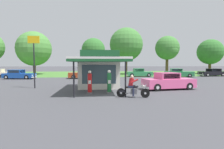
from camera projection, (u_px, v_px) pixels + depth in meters
The scene contains 19 objects.
ground_plane at pixel (110, 95), 13.78m from camera, with size 300.00×300.00×0.00m, color #424247.
grass_verge_strip at pixel (100, 73), 43.60m from camera, with size 120.00×24.00×0.01m, color #477A33.
service_station_kiosk at pixel (99, 71), 17.56m from camera, with size 4.58×7.90×3.34m.
gas_pump_nearside at pixel (90, 83), 14.37m from camera, with size 0.44×0.44×1.86m.
gas_pump_offside at pixel (109, 83), 14.51m from camera, with size 0.44×0.44×1.88m.
motorcycle_with_rider at pixel (133, 88), 12.58m from camera, with size 2.31×0.78×1.58m.
featured_classic_sedan at pixel (168, 82), 16.62m from camera, with size 5.12×2.55×1.57m.
parked_car_back_row_left at pixel (85, 74), 28.97m from camera, with size 5.49×2.17×1.51m.
parked_car_back_row_centre_left at pixel (19, 75), 27.99m from camera, with size 5.00×2.40×1.47m.
parked_car_back_row_far_left at pixel (178, 73), 32.23m from camera, with size 5.41×3.05×1.52m.
parked_car_back_row_far_right at pixel (139, 73), 33.21m from camera, with size 4.85×2.01×1.52m.
parked_car_second_row_spare at pixel (212, 73), 34.17m from camera, with size 5.22×2.43×1.45m.
bystander_admiring_sedan at pixel (115, 76), 23.30m from camera, with size 0.34×0.34×1.53m.
tree_oak_right at pixel (126, 45), 40.43m from camera, with size 7.53×7.53×10.53m.
tree_oak_far_left at pixel (93, 50), 37.15m from camera, with size 4.91×4.91×7.74m.
tree_oak_distant_spare at pixel (34, 49), 39.40m from camera, with size 7.60×7.60×9.51m.
tree_oak_centre at pixel (168, 49), 40.27m from camera, with size 5.41×5.41×8.69m.
tree_oak_far_right at pixel (210, 52), 42.30m from camera, with size 5.94×5.94×8.19m.
roadside_pole_sign at pixel (34, 53), 17.18m from camera, with size 1.10×0.12×5.06m.
Camera 1 is at (-1.05, -13.62, 2.39)m, focal length 28.52 mm.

